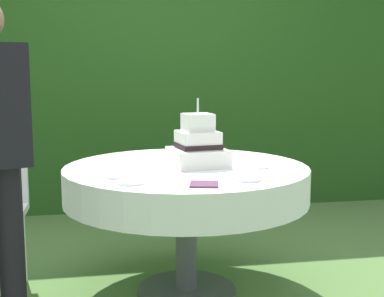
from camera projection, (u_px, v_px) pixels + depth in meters
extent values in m
plane|color=#547A3D|center=(186.00, 291.00, 3.08)|extent=(20.00, 20.00, 0.00)
cube|color=#234C19|center=(149.00, 54.00, 4.89)|extent=(5.95, 0.45, 2.86)
cylinder|color=#4C4C51|center=(186.00, 290.00, 3.08)|extent=(0.58, 0.58, 0.02)
cylinder|color=#4C4C51|center=(186.00, 232.00, 3.03)|extent=(0.12, 0.12, 0.72)
cylinder|color=brown|center=(186.00, 169.00, 2.98)|extent=(1.35, 1.35, 0.03)
cylinder|color=white|center=(186.00, 183.00, 2.99)|extent=(1.38, 1.38, 0.19)
cube|color=white|center=(198.00, 157.00, 2.98)|extent=(0.34, 0.34, 0.10)
cube|color=white|center=(198.00, 140.00, 2.96)|extent=(0.25, 0.25, 0.10)
cube|color=black|center=(198.00, 145.00, 2.97)|extent=(0.25, 0.25, 0.03)
cube|color=white|center=(198.00, 122.00, 2.95)|extent=(0.18, 0.18, 0.10)
sphere|color=#E04C8C|center=(209.00, 141.00, 3.10)|extent=(0.08, 0.08, 0.08)
cylinder|color=silver|center=(198.00, 106.00, 2.93)|extent=(0.01, 0.01, 0.09)
cylinder|color=white|center=(257.00, 167.00, 2.92)|extent=(0.12, 0.12, 0.01)
cylinder|color=white|center=(131.00, 182.00, 2.51)|extent=(0.14, 0.14, 0.01)
cylinder|color=white|center=(247.00, 179.00, 2.58)|extent=(0.13, 0.13, 0.01)
cylinder|color=white|center=(117.00, 177.00, 2.65)|extent=(0.11, 0.11, 0.01)
cube|color=#603856|center=(205.00, 184.00, 2.48)|extent=(0.16, 0.16, 0.01)
cylinder|color=white|center=(15.00, 265.00, 2.89)|extent=(0.03, 0.03, 0.45)
cylinder|color=white|center=(24.00, 246.00, 3.20)|extent=(0.03, 0.03, 0.45)
cylinder|color=black|center=(12.00, 255.00, 2.47)|extent=(0.12, 0.12, 0.85)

